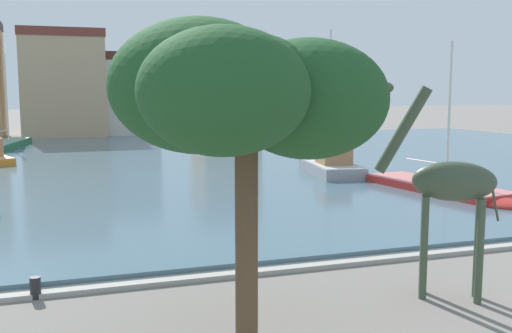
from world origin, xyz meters
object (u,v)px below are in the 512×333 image
sailboat_red (449,191)px  mooring_bollard (35,288)px  sailboat_grey (329,167)px  sailboat_green (10,145)px  shade_tree (238,92)px  giraffe_statue (446,185)px

sailboat_red → mooring_bollard: 18.18m
sailboat_red → sailboat_grey: bearing=106.2°
sailboat_green → sailboat_red: (19.56, -28.90, -0.08)m
sailboat_green → shade_tree: (6.72, -39.83, 4.24)m
mooring_bollard → shade_tree: bearing=-42.8°
sailboat_grey → sailboat_green: sailboat_grey is taller
sailboat_green → shade_tree: sailboat_green is taller
sailboat_red → shade_tree: bearing=-139.6°
sailboat_grey → mooring_bollard: size_ratio=15.68×
sailboat_green → mooring_bollard: (2.98, -36.36, -0.16)m
giraffe_statue → sailboat_grey: size_ratio=0.64×
sailboat_grey → sailboat_red: size_ratio=0.91×
shade_tree → mooring_bollard: 6.74m
sailboat_grey → shade_tree: sailboat_grey is taller
giraffe_statue → shade_tree: 5.48m
shade_tree → mooring_bollard: size_ratio=12.14×
sailboat_grey → giraffe_statue: bearing=-107.6°
shade_tree → mooring_bollard: (-3.74, 3.47, -4.40)m
sailboat_green → giraffe_statue: bearing=-73.3°
sailboat_red → giraffe_statue: bearing=-127.1°
sailboat_grey → mooring_bollard: 20.75m
sailboat_red → mooring_bollard: sailboat_red is taller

